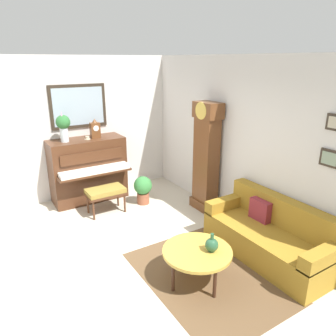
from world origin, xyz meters
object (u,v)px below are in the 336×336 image
Objects in this scene: flower_vase at (63,125)px; teacup at (87,138)px; piano at (88,170)px; couch at (270,236)px; piano_bench at (106,192)px; mantel_clock at (95,129)px; coffee_table at (197,252)px; potted_plant at (143,188)px; green_jug at (212,245)px; grandfather_clock at (206,160)px.

teacup is at bearing 85.30° from flower_vase.
couch is (3.30, 1.55, -0.32)m from piano.
mantel_clock is at bearing 168.96° from piano_bench.
piano_bench is at bearing 2.24° from teacup.
mantel_clock is (-3.21, -0.11, 1.01)m from coffee_table.
piano is at bearing -150.49° from teacup.
teacup is (0.03, -0.18, -0.15)m from mantel_clock.
teacup is at bearing -177.76° from piano_bench.
flower_vase reaches higher than teacup.
potted_plant is at bearing 89.96° from piano_bench.
mantel_clock reaches higher than coffee_table.
mantel_clock is 0.68× the size of potted_plant.
flower_vase is 1.90m from potted_plant.
flower_vase reaches higher than potted_plant.
green_jug is 2.59m from potted_plant.
grandfather_clock is at bearing 44.19° from mantel_clock.
grandfather_clock reaches higher than green_jug.
mantel_clock reaches higher than green_jug.
piano is at bearing -132.39° from grandfather_clock.
couch is 2.16× the size of coffee_table.
grandfather_clock reaches higher than piano_bench.
couch is 3.74m from mantel_clock.
mantel_clock is at bearing -175.62° from green_jug.
piano_bench is 0.34× the size of grandfather_clock.
grandfather_clock is 3.62× the size of potted_plant.
piano is 1.16m from potted_plant.
coffee_table is (-0.09, -1.24, 0.11)m from couch.
flower_vase is (0.00, -0.40, 0.94)m from piano.
piano is 1.64× the size of coffee_table.
coffee_table is 3.67× the size of green_jug.
flower_vase is at bearing -94.70° from teacup.
teacup reaches higher than couch.
teacup reaches higher than piano.
green_jug is at bearing 7.46° from teacup.
grandfather_clock is at bearing 174.42° from couch.
piano reaches higher than green_jug.
flower_vase is at bearing -165.64° from green_jug.
green_jug is (3.31, 0.85, -1.03)m from flower_vase.
potted_plant is at bearing -132.00° from grandfather_clock.
teacup is at bearing -174.81° from coffee_table.
piano_bench is at bearing -149.48° from couch.
coffee_table is 1.57× the size of potted_plant.
grandfather_clock is (1.57, 1.72, 0.33)m from piano.
potted_plant is (0.76, 0.82, -0.31)m from piano.
flower_vase is (-3.30, -1.95, 1.26)m from couch.
flower_vase is at bearing -126.50° from grandfather_clock.
grandfather_clock is 1.37m from potted_plant.
flower_vase is at bearing -121.85° from potted_plant.
green_jug is at bearing -89.22° from couch.
piano_bench is 1.46m from flower_vase.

